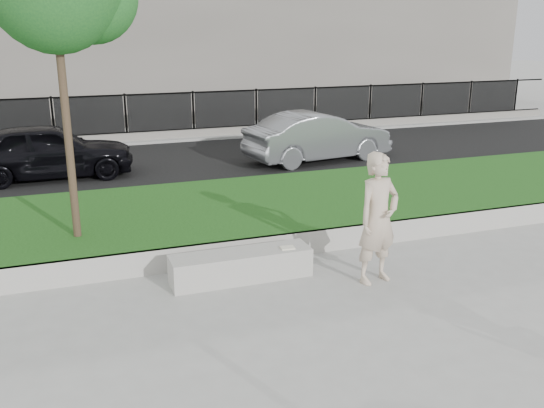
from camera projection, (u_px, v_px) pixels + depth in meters
name	position (u px, v px, depth m)	size (l,w,h in m)	color
ground	(268.00, 287.00, 8.98)	(90.00, 90.00, 0.00)	gray
grass_bank	(216.00, 216.00, 11.63)	(34.00, 4.00, 0.40)	black
grass_kerb	(247.00, 250.00, 9.86)	(34.00, 0.08, 0.40)	#9E9C94
street	(166.00, 165.00, 16.64)	(34.00, 7.00, 0.04)	black
far_pavement	(142.00, 136.00, 20.69)	(34.00, 3.00, 0.12)	gray
iron_fence	(145.00, 126.00, 19.65)	(32.00, 0.30, 1.50)	slate
stone_bench	(241.00, 266.00, 9.18)	(2.15, 0.54, 0.44)	#9E9C94
man	(378.00, 219.00, 8.91)	(0.72, 0.47, 1.98)	#C8B39A
book	(287.00, 248.00, 9.26)	(0.21, 0.15, 0.02)	silver
car_dark	(48.00, 151.00, 14.91)	(1.64, 4.07, 1.39)	black
car_silver	(318.00, 136.00, 16.86)	(1.44, 4.14, 1.36)	gray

